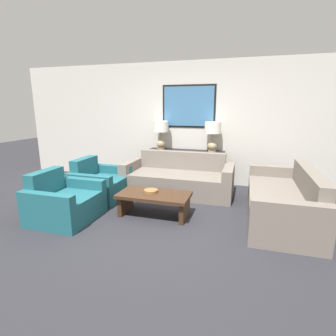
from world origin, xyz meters
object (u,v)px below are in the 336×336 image
Objects in this scene: console_table at (186,167)px; table_lamp_left at (161,131)px; couch_by_back_wall at (178,179)px; couch_by_side at (283,201)px; armchair_near_back_wall at (100,184)px; armchair_near_camera at (64,203)px; table_lamp_right at (213,132)px; coffee_table at (154,199)px; decorative_bowl at (151,191)px.

table_lamp_left reaches higher than console_table.
couch_by_side is at bearing -21.41° from couch_by_back_wall.
armchair_near_back_wall and armchair_near_camera have the same top height.
table_lamp_right is 2.10m from couch_by_side.
coffee_table is (-0.65, -1.86, -0.91)m from table_lamp_right.
armchair_near_camera is at bearing -158.15° from coffee_table.
couch_by_side is (1.87, -0.73, 0.00)m from couch_by_back_wall.
couch_by_back_wall reaches higher than armchair_near_camera.
decorative_bowl is at bearing -96.99° from couch_by_back_wall.
table_lamp_right is at bearing 50.92° from armchair_near_camera.
table_lamp_left is 2.13m from coffee_table.
couch_by_side is 3.22m from armchair_near_back_wall.
couch_by_back_wall is 1.53m from armchair_near_back_wall.
armchair_near_back_wall reaches higher than coffee_table.
console_table is 0.98m from table_lamp_left.
armchair_near_camera is (-1.93, -2.37, -0.92)m from table_lamp_right.
decorative_bowl is (-0.14, -1.17, 0.11)m from couch_by_back_wall.
table_lamp_left reaches higher than couch_by_back_wall.
coffee_table is at bearing -29.34° from decorative_bowl.
table_lamp_right is at bearing 48.59° from couch_by_back_wall.
couch_by_side is at bearing -36.46° from console_table.
table_lamp_right is 0.29× the size of couch_by_side.
console_table is at bearing 44.74° from armchair_near_back_wall.
console_table is 0.66m from couch_by_back_wall.
couch_by_side is at bearing -46.78° from table_lamp_right.
table_lamp_right is 2.80× the size of decorative_bowl.
table_lamp_right is at bearing 0.00° from console_table.
table_lamp_right is 2.17m from coffee_table.
table_lamp_right is 0.66× the size of armchair_near_back_wall.
table_lamp_left is at bearing 59.67° from armchair_near_back_wall.
couch_by_back_wall is at bearing 158.59° from couch_by_side.
table_lamp_right is at bearing 133.22° from couch_by_side.
table_lamp_right is 1.25m from couch_by_back_wall.
table_lamp_right is at bearing 68.57° from decorative_bowl.
couch_by_side is 2.27× the size of armchair_near_back_wall.
table_lamp_right is 0.29× the size of couch_by_back_wall.
armchair_near_back_wall is (-1.93, -1.35, -0.92)m from table_lamp_right.
table_lamp_left is at bearing 150.50° from couch_by_side.
armchair_near_back_wall is at bearing 179.41° from couch_by_side.
couch_by_back_wall is 2.20m from armchair_near_camera.
couch_by_back_wall is 2.27× the size of armchair_near_back_wall.
table_lamp_left is 1.81m from armchair_near_back_wall.
armchair_near_back_wall is 1.00× the size of armchair_near_camera.
coffee_table is at bearing -21.85° from armchair_near_back_wall.
couch_by_side reaches higher than armchair_near_camera.
couch_by_side is at bearing 13.92° from coffee_table.
coffee_table is (-1.94, -0.48, -0.00)m from couch_by_side.
couch_by_back_wall is 2.27× the size of armchair_near_camera.
console_table is at bearing 90.00° from couch_by_back_wall.
armchair_near_back_wall reaches higher than decorative_bowl.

